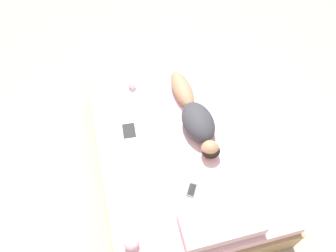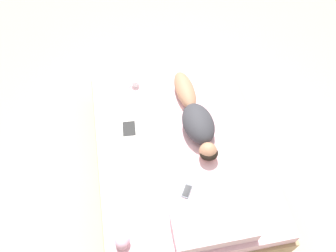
# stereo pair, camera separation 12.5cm
# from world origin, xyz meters

# --- Properties ---
(ground_plane) EXTENTS (12.00, 12.00, 0.00)m
(ground_plane) POSITION_xyz_m (0.00, 0.00, 0.00)
(ground_plane) COLOR #B7A88E
(bed) EXTENTS (1.70, 2.31, 0.50)m
(bed) POSITION_xyz_m (0.00, 0.00, 0.25)
(bed) COLOR tan
(bed) RESTS_ON ground_plane
(person) EXTENTS (0.34, 1.21, 0.22)m
(person) POSITION_xyz_m (-0.22, -0.22, 0.60)
(person) COLOR #A37556
(person) RESTS_ON bed
(open_magazine) EXTENTS (0.42, 0.29, 0.01)m
(open_magazine) POSITION_xyz_m (0.38, -0.25, 0.50)
(open_magazine) COLOR silver
(open_magazine) RESTS_ON bed
(coffee_mug) EXTENTS (0.12, 0.08, 0.09)m
(coffee_mug) POSITION_xyz_m (0.33, -0.87, 0.54)
(coffee_mug) COLOR white
(coffee_mug) RESTS_ON bed
(cell_phone) EXTENTS (0.13, 0.16, 0.01)m
(cell_phone) POSITION_xyz_m (0.04, 0.53, 0.50)
(cell_phone) COLOR #333842
(cell_phone) RESTS_ON bed
(plush_toy) EXTENTS (0.12, 0.15, 0.19)m
(plush_toy) POSITION_xyz_m (0.66, 0.91, 0.59)
(plush_toy) COLOR #DB9EB2
(plush_toy) RESTS_ON bed
(pillow) EXTENTS (0.70, 0.33, 0.15)m
(pillow) POSITION_xyz_m (-0.11, 0.92, 0.57)
(pillow) COLOR beige
(pillow) RESTS_ON bed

